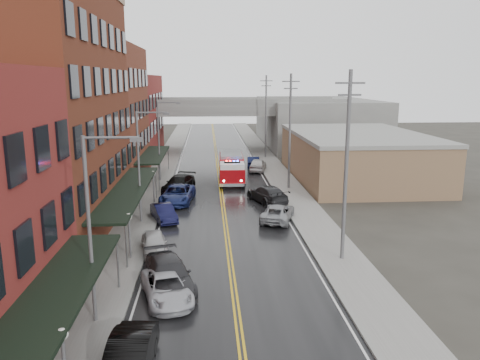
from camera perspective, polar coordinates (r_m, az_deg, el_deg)
road at (r=44.37m, az=-2.15°, el=-2.72°), size 11.00×160.00×0.02m
sidewalk_left at (r=44.73m, az=-11.55°, el=-2.76°), size 3.00×160.00×0.15m
sidewalk_right at (r=45.17m, az=7.15°, el=-2.46°), size 3.00×160.00×0.15m
curb_left at (r=44.54m, az=-9.45°, el=-2.74°), size 0.30×160.00×0.15m
curb_right at (r=44.88m, az=5.08°, el=-2.50°), size 0.30×160.00×0.15m
brick_building_b at (r=37.87m, az=-22.62°, el=7.60°), size 9.00×20.00×18.00m
brick_building_c at (r=54.82m, az=-16.76°, el=7.57°), size 9.00×15.00×15.00m
brick_building_far at (r=72.06m, az=-13.68°, el=7.53°), size 9.00×20.00×12.00m
tan_building at (r=56.34m, az=13.98°, el=2.71°), size 14.00×22.00×5.00m
right_far_block at (r=85.41m, az=9.15°, el=7.05°), size 18.00×30.00×8.00m
awning_0 at (r=19.82m, az=-22.34°, el=-13.96°), size 2.60×16.00×3.09m
awning_1 at (r=37.34m, az=-13.39°, el=-1.20°), size 2.60×18.00×3.09m
awning_2 at (r=54.37m, az=-10.48°, el=3.06°), size 2.60×13.00×3.09m
globe_lamp_0 at (r=18.14m, az=-20.75°, el=-18.80°), size 0.44×0.44×3.12m
globe_lamp_1 at (r=30.68m, az=-13.38°, el=-5.42°), size 0.44×0.44×3.12m
globe_lamp_2 at (r=44.10m, az=-10.52°, el=0.06°), size 0.44×0.44×3.12m
street_lamp_0 at (r=22.38m, az=-17.35°, el=-4.56°), size 2.64×0.22×9.00m
street_lamp_1 at (r=37.74m, az=-11.90°, el=2.42°), size 2.64×0.22×9.00m
street_lamp_2 at (r=53.48m, az=-9.62°, el=5.32°), size 2.64×0.22×9.00m
utility_pole_0 at (r=29.58m, az=12.84°, el=1.93°), size 1.80×0.24×12.00m
utility_pole_1 at (r=48.88m, az=6.10°, el=6.11°), size 1.80×0.24×12.00m
utility_pole_2 at (r=68.58m, az=3.18°, el=7.89°), size 1.80×0.24×12.00m
overpass at (r=75.07m, az=-3.01°, el=8.02°), size 40.00×10.00×7.50m
fire_truck at (r=52.88m, az=-1.05°, el=1.58°), size 3.61×8.59×3.11m
parked_car_left_1 at (r=20.00m, az=-13.39°, el=-20.34°), size 1.92×4.79×1.55m
parked_car_left_2 at (r=25.53m, az=-8.94°, el=-12.84°), size 3.40×5.31×1.36m
parked_car_left_3 at (r=26.71m, az=-8.70°, el=-11.34°), size 3.69×6.06×1.64m
parked_car_left_4 at (r=32.09m, az=-10.42°, el=-7.56°), size 2.30×4.26×1.38m
parked_car_left_5 at (r=38.92m, az=-9.28°, el=-3.98°), size 2.71×4.45×1.38m
parked_car_left_6 at (r=44.37m, az=-7.63°, el=-1.74°), size 3.42×6.22×1.65m
parked_car_left_7 at (r=48.91m, az=-7.46°, el=-0.44°), size 3.81×6.04×1.63m
parked_car_right_0 at (r=38.61m, az=4.61°, el=-3.99°), size 3.72×5.42×1.38m
parked_car_right_1 at (r=44.31m, az=3.34°, el=-1.70°), size 3.96×5.94×1.60m
parked_car_right_2 at (r=59.27m, az=2.19°, el=1.87°), size 2.84×5.06×1.63m
parked_car_right_3 at (r=61.88m, az=1.62°, el=2.24°), size 1.85×4.56×1.47m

